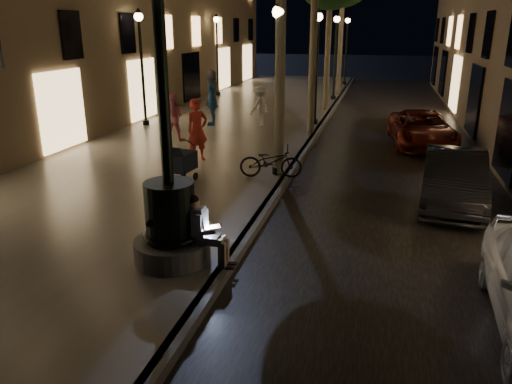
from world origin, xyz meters
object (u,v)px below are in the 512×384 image
(seated_man_laptop, at_px, (203,228))
(pedestrian_pink, at_px, (173,117))
(car_second, at_px, (454,179))
(lamp_curb_d, at_px, (347,41))
(pedestrian_blue, at_px, (212,104))
(lamp_curb_a, at_px, (278,67))
(pedestrian_white, at_px, (260,106))
(car_third, at_px, (422,129))
(fountain_lamppost, at_px, (170,208))
(pedestrian_red, at_px, (197,130))
(pedestrian_dark, at_px, (211,89))
(lamp_curb_c, at_px, (336,45))
(lamp_curb_b, at_px, (317,52))
(stroller, at_px, (182,162))
(lamp_left_b, at_px, (141,53))
(lamp_left_c, at_px, (217,44))
(bicycle, at_px, (271,161))

(seated_man_laptop, relative_size, pedestrian_pink, 0.74)
(car_second, bearing_deg, lamp_curb_d, 106.29)
(pedestrian_blue, bearing_deg, lamp_curb_a, 15.99)
(pedestrian_white, bearing_deg, car_second, 67.73)
(car_third, distance_m, pedestrian_white, 6.71)
(seated_man_laptop, bearing_deg, fountain_lamppost, 180.00)
(car_second, height_order, pedestrian_blue, pedestrian_blue)
(car_second, bearing_deg, car_third, 98.68)
(pedestrian_red, xyz_separation_m, pedestrian_dark, (-3.15, 10.48, -0.01))
(lamp_curb_c, height_order, pedestrian_blue, lamp_curb_c)
(lamp_curb_b, distance_m, stroller, 10.08)
(lamp_left_b, relative_size, car_second, 1.16)
(lamp_curb_d, distance_m, pedestrian_pink, 21.16)
(pedestrian_red, bearing_deg, lamp_left_c, 57.32)
(lamp_curb_a, relative_size, lamp_curb_d, 1.00)
(lamp_curb_b, bearing_deg, lamp_curb_a, -90.00)
(fountain_lamppost, distance_m, lamp_curb_c, 22.10)
(pedestrian_red, distance_m, pedestrian_blue, 5.98)
(car_second, xyz_separation_m, bicycle, (-4.81, 0.61, -0.02))
(pedestrian_pink, height_order, pedestrian_blue, pedestrian_blue)
(seated_man_laptop, height_order, pedestrian_white, pedestrian_white)
(pedestrian_pink, bearing_deg, stroller, 109.23)
(seated_man_laptop, bearing_deg, pedestrian_red, 111.25)
(fountain_lamppost, bearing_deg, lamp_curb_d, 88.66)
(fountain_lamppost, height_order, lamp_curb_a, fountain_lamppost)
(lamp_curb_b, xyz_separation_m, car_third, (4.35, -2.31, -2.60))
(fountain_lamppost, bearing_deg, bicycle, 83.90)
(lamp_curb_b, xyz_separation_m, stroller, (-2.32, -9.50, -2.44))
(pedestrian_white, xyz_separation_m, pedestrian_blue, (-2.04, -0.32, 0.05))
(lamp_curb_d, bearing_deg, pedestrian_blue, -103.80)
(fountain_lamppost, bearing_deg, lamp_left_c, 106.22)
(car_third, bearing_deg, lamp_curb_d, 98.03)
(lamp_left_b, bearing_deg, lamp_left_c, 90.00)
(lamp_curb_b, xyz_separation_m, pedestrian_pink, (-4.73, -4.51, -2.16))
(pedestrian_white, bearing_deg, seated_man_laptop, 36.04)
(seated_man_laptop, distance_m, pedestrian_dark, 18.30)
(pedestrian_white, bearing_deg, lamp_left_b, -52.07)
(lamp_curb_c, bearing_deg, lamp_left_b, -125.37)
(seated_man_laptop, height_order, lamp_left_c, lamp_left_c)
(seated_man_laptop, xyz_separation_m, lamp_left_b, (-7.01, 12.00, 2.34))
(lamp_left_c, xyz_separation_m, stroller, (4.78, -17.50, -2.44))
(lamp_curb_d, bearing_deg, lamp_left_c, -131.59)
(car_second, xyz_separation_m, pedestrian_dark, (-10.62, 12.35, 0.49))
(car_third, relative_size, pedestrian_white, 2.70)
(lamp_curb_d, relative_size, car_second, 1.16)
(lamp_curb_a, relative_size, car_third, 1.05)
(pedestrian_blue, bearing_deg, lamp_curb_d, 149.52)
(lamp_curb_a, distance_m, bicycle, 2.60)
(lamp_curb_a, distance_m, car_second, 5.45)
(lamp_left_c, distance_m, car_second, 20.86)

